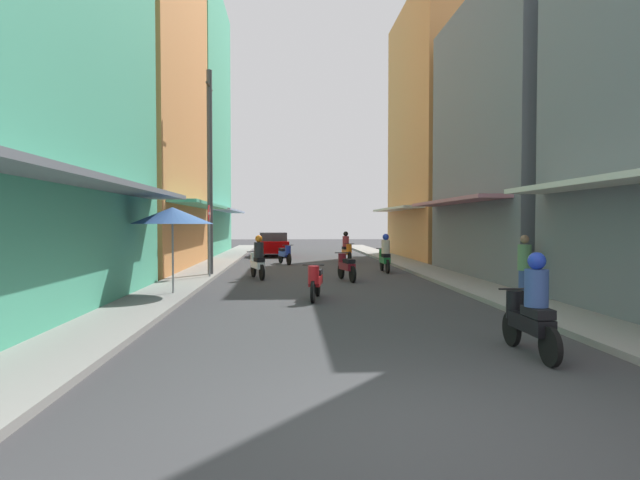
# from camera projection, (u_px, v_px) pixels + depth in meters

# --- Properties ---
(ground_plane) EXTENTS (87.84, 87.84, 0.00)m
(ground_plane) POSITION_uv_depth(u_px,v_px,m) (316.00, 272.00, 21.05)
(ground_plane) COLOR #38383A
(sidewalk_left) EXTENTS (1.59, 47.93, 0.12)m
(sidewalk_left) POSITION_uv_depth(u_px,v_px,m) (203.00, 272.00, 20.77)
(sidewalk_left) COLOR gray
(sidewalk_left) RESTS_ON ground
(sidewalk_right) EXTENTS (1.59, 47.93, 0.12)m
(sidewalk_right) POSITION_uv_depth(u_px,v_px,m) (427.00, 270.00, 21.33)
(sidewalk_right) COLOR gray
(sidewalk_right) RESTS_ON ground
(building_left_mid) EXTENTS (7.05, 10.08, 17.91)m
(building_left_mid) POSITION_uv_depth(u_px,v_px,m) (118.00, 60.00, 21.97)
(building_left_mid) COLOR #D88C4C
(building_left_mid) RESTS_ON ground
(building_left_far) EXTENTS (7.05, 10.67, 16.63)m
(building_left_far) POSITION_uv_depth(u_px,v_px,m) (174.00, 124.00, 32.68)
(building_left_far) COLOR #4CB28C
(building_left_far) RESTS_ON ground
(building_right_mid) EXTENTS (7.05, 8.87, 10.19)m
(building_right_mid) POSITION_uv_depth(u_px,v_px,m) (547.00, 139.00, 18.98)
(building_right_mid) COLOR slate
(building_right_mid) RESTS_ON ground
(building_right_far) EXTENTS (7.05, 9.78, 14.21)m
(building_right_far) POSITION_uv_depth(u_px,v_px,m) (458.00, 132.00, 28.90)
(building_right_far) COLOR #D88C4C
(building_right_far) RESTS_ON ground
(motorbike_green) EXTENTS (0.55, 1.81, 1.58)m
(motorbike_green) POSITION_uv_depth(u_px,v_px,m) (385.00, 255.00, 21.16)
(motorbike_green) COLOR black
(motorbike_green) RESTS_ON ground
(motorbike_red) EXTENTS (0.58, 1.80, 0.96)m
(motorbike_red) POSITION_uv_depth(u_px,v_px,m) (315.00, 281.00, 13.53)
(motorbike_red) COLOR black
(motorbike_red) RESTS_ON ground
(motorbike_maroon) EXTENTS (0.63, 1.79, 0.96)m
(motorbike_maroon) POSITION_uv_depth(u_px,v_px,m) (346.00, 266.00, 18.10)
(motorbike_maroon) COLOR black
(motorbike_maroon) RESTS_ON ground
(motorbike_blue) EXTENTS (0.76, 1.74, 0.96)m
(motorbike_blue) POSITION_uv_depth(u_px,v_px,m) (285.00, 254.00, 25.33)
(motorbike_blue) COLOR black
(motorbike_blue) RESTS_ON ground
(motorbike_black) EXTENTS (0.55, 1.81, 1.58)m
(motorbike_black) POSITION_uv_depth(u_px,v_px,m) (531.00, 310.00, 7.79)
(motorbike_black) COLOR black
(motorbike_black) RESTS_ON ground
(motorbike_white) EXTENTS (0.72, 1.75, 1.58)m
(motorbike_white) POSITION_uv_depth(u_px,v_px,m) (258.00, 259.00, 18.68)
(motorbike_white) COLOR black
(motorbike_white) RESTS_ON ground
(motorbike_orange) EXTENTS (0.55, 1.80, 1.58)m
(motorbike_orange) POSITION_uv_depth(u_px,v_px,m) (347.00, 248.00, 27.12)
(motorbike_orange) COLOR black
(motorbike_orange) RESTS_ON ground
(parked_car) EXTENTS (1.98, 4.19, 1.45)m
(parked_car) POSITION_uv_depth(u_px,v_px,m) (273.00, 244.00, 31.57)
(parked_car) COLOR #8C0000
(parked_car) RESTS_ON ground
(pedestrian_crossing) EXTENTS (0.34, 0.34, 1.70)m
(pedestrian_crossing) POSITION_uv_depth(u_px,v_px,m) (524.00, 268.00, 13.36)
(pedestrian_crossing) COLOR #334C8C
(pedestrian_crossing) RESTS_ON ground
(vendor_umbrella) EXTENTS (2.18, 2.18, 2.44)m
(vendor_umbrella) POSITION_uv_depth(u_px,v_px,m) (172.00, 216.00, 13.93)
(vendor_umbrella) COLOR #99999E
(vendor_umbrella) RESTS_ON ground
(utility_pole) EXTENTS (0.20, 1.20, 7.62)m
(utility_pole) POSITION_uv_depth(u_px,v_px,m) (210.00, 172.00, 19.06)
(utility_pole) COLOR #4C4C4F
(utility_pole) RESTS_ON ground
(street_sign_no_entry) EXTENTS (0.07, 0.60, 2.65)m
(street_sign_no_entry) POSITION_uv_depth(u_px,v_px,m) (209.00, 231.00, 18.25)
(street_sign_no_entry) COLOR gray
(street_sign_no_entry) RESTS_ON ground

